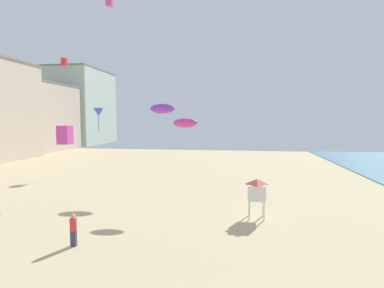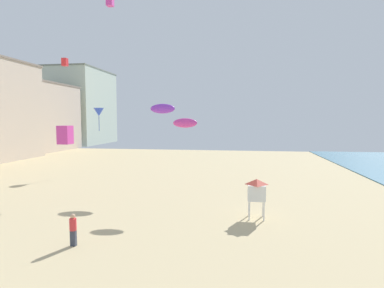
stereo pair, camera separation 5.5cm
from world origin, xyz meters
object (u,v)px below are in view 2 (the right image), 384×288
object	(u,v)px
kite_magenta_parafoil	(185,123)
kite_purple_parafoil	(163,109)
kite_blue_delta_2	(99,112)
lifeguard_stand	(256,190)
kite_magenta_box	(65,135)
kite_flyer	(73,228)
kite_magenta_box_2	(110,1)
kite_red_box	(65,62)

from	to	relation	value
kite_magenta_parafoil	kite_purple_parafoil	bearing A→B (deg)	123.27
kite_blue_delta_2	lifeguard_stand	bearing A→B (deg)	-40.63
kite_blue_delta_2	kite_magenta_box	bearing A→B (deg)	-76.15
kite_flyer	kite_purple_parafoil	xyz separation A→B (m)	(1.18, 13.66, 6.41)
kite_purple_parafoil	kite_magenta_box_2	bearing A→B (deg)	146.67
kite_flyer	kite_magenta_box	distance (m)	11.23
lifeguard_stand	kite_magenta_box	xyz separation A→B (m)	(-14.89, 2.97, 3.27)
kite_flyer	kite_magenta_box	size ratio (longest dim) A/B	1.11
lifeguard_stand	kite_magenta_box	world-z (taller)	kite_magenta_box
kite_flyer	lifeguard_stand	bearing A→B (deg)	53.13
kite_flyer	kite_red_box	distance (m)	32.57
kite_blue_delta_2	kite_red_box	size ratio (longest dim) A/B	2.63
kite_flyer	kite_purple_parafoil	distance (m)	15.14
kite_magenta_box	kite_purple_parafoil	world-z (taller)	kite_purple_parafoil
kite_magenta_box	kite_magenta_parafoil	xyz separation A→B (m)	(9.66, 0.50, 0.96)
kite_magenta_parafoil	kite_flyer	bearing A→B (deg)	-113.60
kite_purple_parafoil	kite_magenta_box_2	xyz separation A→B (m)	(-6.80, 4.47, 11.61)
kite_purple_parafoil	kite_blue_delta_2	world-z (taller)	kite_purple_parafoil
kite_magenta_box	kite_purple_parafoil	size ratio (longest dim) A/B	0.64
kite_purple_parafoil	kite_magenta_parafoil	world-z (taller)	kite_purple_parafoil
kite_blue_delta_2	kite_magenta_box_2	bearing A→B (deg)	-45.38
kite_magenta_box	kite_magenta_box_2	bearing A→B (deg)	90.11
kite_magenta_box	kite_magenta_box_2	world-z (taller)	kite_magenta_box_2
lifeguard_stand	kite_purple_parafoil	world-z (taller)	kite_purple_parafoil
kite_flyer	kite_red_box	size ratio (longest dim) A/B	1.56
kite_magenta_parafoil	kite_red_box	world-z (taller)	kite_red_box
lifeguard_stand	kite_purple_parafoil	xyz separation A→B (m)	(-8.11, 7.85, 5.49)
kite_magenta_box_2	kite_magenta_parafoil	distance (m)	18.38
kite_magenta_box	kite_magenta_box_2	distance (m)	16.70
kite_magenta_box	kite_magenta_parafoil	size ratio (longest dim) A/B	0.79
kite_magenta_box_2	kite_magenta_parafoil	bearing A→B (deg)	-42.46
lifeguard_stand	kite_red_box	distance (m)	33.88
lifeguard_stand	kite_purple_parafoil	bearing A→B (deg)	143.66
kite_flyer	kite_blue_delta_2	size ratio (longest dim) A/B	0.59
kite_magenta_box_2	kite_red_box	size ratio (longest dim) A/B	1.02
kite_purple_parafoil	kite_blue_delta_2	xyz separation A→B (m)	(-9.85, 7.56, -0.09)
kite_magenta_box	kite_blue_delta_2	world-z (taller)	kite_blue_delta_2
lifeguard_stand	kite_red_box	bearing A→B (deg)	149.27
lifeguard_stand	kite_magenta_box	distance (m)	15.53
kite_flyer	kite_magenta_box_2	world-z (taller)	kite_magenta_box_2
kite_red_box	lifeguard_stand	bearing A→B (deg)	-38.44
kite_magenta_parafoil	kite_blue_delta_2	world-z (taller)	kite_blue_delta_2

